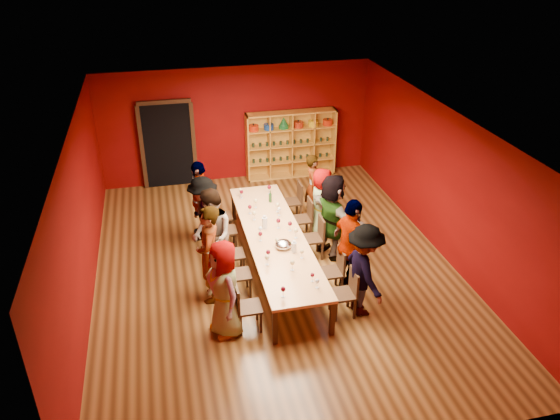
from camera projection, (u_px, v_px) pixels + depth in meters
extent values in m
cube|color=#4E2F14|center=(275.00, 268.00, 10.99)|extent=(7.10, 9.10, 0.02)
cube|color=#5A0404|center=(237.00, 124.00, 14.15)|extent=(7.10, 0.02, 3.00)
cube|color=#5A0404|center=(359.00, 372.00, 6.40)|extent=(7.10, 0.02, 3.00)
cube|color=#5A0404|center=(80.00, 222.00, 9.57)|extent=(0.02, 9.10, 3.00)
cube|color=#5A0404|center=(445.00, 183.00, 10.98)|extent=(0.02, 9.10, 3.00)
cube|color=white|center=(274.00, 125.00, 9.56)|extent=(7.10, 9.10, 0.02)
cube|color=tan|center=(275.00, 237.00, 10.64)|extent=(1.10, 4.50, 0.06)
cube|color=black|center=(275.00, 327.00, 8.86)|extent=(0.08, 0.08, 0.69)
cube|color=black|center=(234.00, 206.00, 12.58)|extent=(0.08, 0.08, 0.69)
cube|color=black|center=(332.00, 318.00, 9.05)|extent=(0.08, 0.08, 0.69)
cube|color=black|center=(275.00, 202.00, 12.78)|extent=(0.08, 0.08, 0.69)
cube|color=black|center=(168.00, 145.00, 13.92)|extent=(1.20, 0.14, 2.20)
cube|color=black|center=(164.00, 102.00, 13.32)|extent=(1.32, 0.06, 0.10)
cube|color=black|center=(142.00, 148.00, 13.73)|extent=(0.10, 0.06, 2.20)
cube|color=black|center=(194.00, 144.00, 13.99)|extent=(0.10, 0.06, 2.20)
cube|color=gold|center=(247.00, 148.00, 14.28)|extent=(0.04, 0.40, 1.80)
cube|color=gold|center=(333.00, 141.00, 14.75)|extent=(0.04, 0.40, 1.80)
cube|color=gold|center=(291.00, 112.00, 14.10)|extent=(2.40, 0.40, 0.04)
cube|color=gold|center=(291.00, 175.00, 14.93)|extent=(2.40, 0.40, 0.04)
cube|color=gold|center=(289.00, 142.00, 14.68)|extent=(2.40, 0.02, 1.80)
cube|color=gold|center=(291.00, 160.00, 14.73)|extent=(2.36, 0.38, 0.03)
cube|color=gold|center=(291.00, 144.00, 14.51)|extent=(2.36, 0.38, 0.03)
cube|color=gold|center=(291.00, 128.00, 14.30)|extent=(2.36, 0.38, 0.03)
cube|color=gold|center=(269.00, 146.00, 14.39)|extent=(0.03, 0.38, 1.76)
cube|color=gold|center=(291.00, 144.00, 14.51)|extent=(0.03, 0.38, 1.76)
cube|color=gold|center=(313.00, 143.00, 14.63)|extent=(0.03, 0.38, 1.76)
cylinder|color=red|center=(254.00, 128.00, 14.06)|extent=(0.26, 0.26, 0.15)
sphere|color=black|center=(254.00, 124.00, 14.02)|extent=(0.05, 0.05, 0.05)
cylinder|color=navy|center=(269.00, 127.00, 14.14)|extent=(0.26, 0.26, 0.15)
sphere|color=black|center=(269.00, 123.00, 14.10)|extent=(0.05, 0.05, 0.05)
cylinder|color=#18612D|center=(284.00, 127.00, 14.24)|extent=(0.26, 0.26, 0.08)
cone|color=#18612D|center=(284.00, 121.00, 14.17)|extent=(0.24, 0.24, 0.22)
cylinder|color=#9F2812|center=(299.00, 124.00, 14.30)|extent=(0.26, 0.26, 0.15)
sphere|color=black|center=(299.00, 121.00, 14.26)|extent=(0.05, 0.05, 0.05)
cylinder|color=yellow|center=(313.00, 123.00, 14.38)|extent=(0.26, 0.26, 0.15)
sphere|color=black|center=(313.00, 120.00, 14.34)|extent=(0.05, 0.05, 0.05)
cylinder|color=red|center=(328.00, 122.00, 14.46)|extent=(0.26, 0.26, 0.15)
sphere|color=black|center=(328.00, 119.00, 14.42)|extent=(0.05, 0.05, 0.05)
cylinder|color=black|center=(254.00, 161.00, 14.49)|extent=(0.07, 0.07, 0.10)
cylinder|color=black|center=(260.00, 161.00, 14.53)|extent=(0.07, 0.07, 0.10)
cylinder|color=black|center=(267.00, 160.00, 14.57)|extent=(0.07, 0.07, 0.10)
cylinder|color=black|center=(274.00, 159.00, 14.60)|extent=(0.07, 0.07, 0.10)
cylinder|color=black|center=(281.00, 159.00, 14.64)|extent=(0.07, 0.07, 0.10)
cylinder|color=black|center=(287.00, 158.00, 14.68)|extent=(0.07, 0.07, 0.10)
cylinder|color=black|center=(294.00, 157.00, 14.71)|extent=(0.07, 0.07, 0.10)
cylinder|color=black|center=(301.00, 157.00, 14.75)|extent=(0.07, 0.07, 0.10)
cylinder|color=black|center=(307.00, 156.00, 14.79)|extent=(0.07, 0.07, 0.10)
cylinder|color=black|center=(314.00, 156.00, 14.83)|extent=(0.07, 0.07, 0.10)
cylinder|color=black|center=(320.00, 155.00, 14.86)|extent=(0.07, 0.07, 0.10)
cylinder|color=black|center=(327.00, 155.00, 14.90)|extent=(0.07, 0.07, 0.10)
cylinder|color=black|center=(253.00, 145.00, 14.28)|extent=(0.07, 0.07, 0.10)
cylinder|color=black|center=(260.00, 145.00, 14.32)|extent=(0.07, 0.07, 0.10)
cylinder|color=black|center=(267.00, 144.00, 14.35)|extent=(0.07, 0.07, 0.10)
cylinder|color=black|center=(274.00, 144.00, 14.39)|extent=(0.07, 0.07, 0.10)
cylinder|color=black|center=(281.00, 143.00, 14.43)|extent=(0.07, 0.07, 0.10)
cylinder|color=black|center=(288.00, 142.00, 14.47)|extent=(0.07, 0.07, 0.10)
cylinder|color=black|center=(294.00, 142.00, 14.50)|extent=(0.07, 0.07, 0.10)
cylinder|color=black|center=(301.00, 141.00, 14.54)|extent=(0.07, 0.07, 0.10)
cylinder|color=black|center=(308.00, 141.00, 14.58)|extent=(0.07, 0.07, 0.10)
cylinder|color=black|center=(314.00, 140.00, 14.61)|extent=(0.07, 0.07, 0.10)
cylinder|color=black|center=(321.00, 140.00, 14.65)|extent=(0.07, 0.07, 0.10)
cylinder|color=black|center=(327.00, 139.00, 14.69)|extent=(0.07, 0.07, 0.10)
cube|color=black|center=(249.00, 307.00, 9.16)|extent=(0.42, 0.42, 0.04)
cube|color=black|center=(237.00, 297.00, 9.01)|extent=(0.04, 0.40, 0.44)
cube|color=black|center=(241.00, 326.00, 9.09)|extent=(0.04, 0.04, 0.41)
cube|color=black|center=(261.00, 323.00, 9.16)|extent=(0.04, 0.04, 0.41)
cube|color=black|center=(238.00, 313.00, 9.38)|extent=(0.04, 0.04, 0.41)
cube|color=black|center=(257.00, 310.00, 9.45)|extent=(0.04, 0.04, 0.41)
imported|color=#48484D|center=(224.00, 289.00, 8.88)|extent=(0.68, 0.95, 1.75)
cube|color=black|center=(239.00, 274.00, 10.02)|extent=(0.42, 0.42, 0.04)
cube|color=black|center=(228.00, 265.00, 9.86)|extent=(0.04, 0.40, 0.44)
cube|color=black|center=(232.00, 291.00, 9.94)|extent=(0.04, 0.04, 0.41)
cube|color=black|center=(250.00, 288.00, 10.01)|extent=(0.04, 0.04, 0.41)
cube|color=black|center=(229.00, 280.00, 10.23)|extent=(0.04, 0.04, 0.41)
cube|color=black|center=(247.00, 278.00, 10.30)|extent=(0.04, 0.04, 0.41)
imported|color=#46464B|center=(209.00, 254.00, 9.67)|extent=(0.63, 0.77, 1.88)
cube|color=black|center=(233.00, 254.00, 10.62)|extent=(0.42, 0.42, 0.04)
cube|color=black|center=(223.00, 245.00, 10.47)|extent=(0.04, 0.40, 0.44)
cube|color=black|center=(226.00, 270.00, 10.54)|extent=(0.04, 0.04, 0.41)
cube|color=black|center=(244.00, 268.00, 10.61)|extent=(0.04, 0.04, 0.41)
cube|color=black|center=(224.00, 260.00, 10.84)|extent=(0.04, 0.04, 0.41)
cube|color=black|center=(241.00, 258.00, 10.90)|extent=(0.04, 0.04, 0.41)
imported|color=silver|center=(212.00, 235.00, 10.31)|extent=(0.64, 0.97, 1.84)
cube|color=black|center=(226.00, 230.00, 11.43)|extent=(0.42, 0.42, 0.04)
cube|color=black|center=(217.00, 221.00, 11.28)|extent=(0.04, 0.40, 0.44)
cube|color=black|center=(220.00, 245.00, 11.36)|extent=(0.04, 0.04, 0.41)
cube|color=black|center=(236.00, 243.00, 11.43)|extent=(0.04, 0.04, 0.41)
cube|color=black|center=(218.00, 236.00, 11.65)|extent=(0.04, 0.04, 0.41)
cube|color=black|center=(234.00, 235.00, 11.72)|extent=(0.04, 0.04, 0.41)
imported|color=#121932|center=(204.00, 215.00, 11.15)|extent=(0.66, 1.16, 1.69)
cube|color=black|center=(222.00, 217.00, 11.97)|extent=(0.42, 0.42, 0.04)
cube|color=black|center=(213.00, 208.00, 11.81)|extent=(0.04, 0.40, 0.44)
cube|color=black|center=(216.00, 230.00, 11.89)|extent=(0.04, 0.04, 0.41)
cube|color=black|center=(232.00, 228.00, 11.96)|extent=(0.04, 0.04, 0.41)
cube|color=black|center=(214.00, 223.00, 12.18)|extent=(0.04, 0.04, 0.41)
cube|color=black|center=(229.00, 221.00, 12.25)|extent=(0.04, 0.04, 0.41)
imported|color=silver|center=(201.00, 200.00, 11.66)|extent=(0.64, 1.11, 1.79)
cube|color=black|center=(343.00, 294.00, 9.49)|extent=(0.42, 0.42, 0.04)
cube|color=black|center=(354.00, 281.00, 9.41)|extent=(0.04, 0.40, 0.44)
cube|color=black|center=(336.00, 312.00, 9.41)|extent=(0.04, 0.04, 0.41)
cube|color=black|center=(355.00, 309.00, 9.48)|extent=(0.04, 0.04, 0.41)
cube|color=black|center=(330.00, 300.00, 9.70)|extent=(0.04, 0.04, 0.41)
cube|color=black|center=(348.00, 297.00, 9.77)|extent=(0.04, 0.04, 0.41)
imported|color=#141537|center=(364.00, 270.00, 9.35)|extent=(0.57, 1.17, 1.74)
cube|color=black|center=(331.00, 272.00, 10.08)|extent=(0.42, 0.42, 0.04)
cube|color=black|center=(341.00, 260.00, 10.00)|extent=(0.04, 0.40, 0.44)
cube|color=black|center=(324.00, 289.00, 10.00)|extent=(0.04, 0.04, 0.41)
cube|color=black|center=(342.00, 286.00, 10.07)|extent=(0.04, 0.04, 0.41)
cube|color=black|center=(319.00, 278.00, 10.29)|extent=(0.04, 0.04, 0.41)
cube|color=black|center=(336.00, 276.00, 10.36)|extent=(0.04, 0.04, 0.41)
imported|color=silver|center=(351.00, 246.00, 9.91)|extent=(0.69, 1.17, 1.88)
cube|color=black|center=(312.00, 239.00, 11.14)|extent=(0.42, 0.42, 0.04)
cube|color=black|center=(321.00, 227.00, 11.06)|extent=(0.04, 0.40, 0.44)
cube|color=black|center=(306.00, 253.00, 11.06)|extent=(0.04, 0.04, 0.41)
cube|color=black|center=(322.00, 251.00, 11.13)|extent=(0.04, 0.04, 0.41)
cube|color=black|center=(302.00, 245.00, 11.36)|extent=(0.04, 0.04, 0.41)
cube|color=black|center=(317.00, 243.00, 11.42)|extent=(0.04, 0.04, 0.41)
imported|color=#47484C|center=(332.00, 216.00, 11.00)|extent=(0.97, 1.74, 1.81)
cube|color=black|center=(301.00, 219.00, 11.86)|extent=(0.42, 0.42, 0.04)
cube|color=black|center=(310.00, 209.00, 11.78)|extent=(0.04, 0.40, 0.44)
cube|color=black|center=(296.00, 233.00, 11.78)|extent=(0.04, 0.04, 0.41)
cube|color=black|center=(311.00, 231.00, 11.85)|extent=(0.04, 0.04, 0.41)
cube|color=black|center=(292.00, 225.00, 12.07)|extent=(0.04, 0.04, 0.41)
cube|color=black|center=(307.00, 224.00, 12.14)|extent=(0.04, 0.04, 0.41)
imported|color=#5B85BC|center=(322.00, 203.00, 11.78)|extent=(0.56, 0.83, 1.57)
cube|color=black|center=(292.00, 202.00, 12.59)|extent=(0.42, 0.42, 0.04)
cube|color=black|center=(300.00, 192.00, 12.52)|extent=(0.04, 0.40, 0.44)
cube|color=black|center=(286.00, 215.00, 12.52)|extent=(0.04, 0.04, 0.41)
cube|color=black|center=(301.00, 213.00, 12.58)|extent=(0.04, 0.04, 0.41)
cube|color=black|center=(283.00, 208.00, 12.81)|extent=(0.04, 0.04, 0.41)
cube|color=black|center=(297.00, 206.00, 12.88)|extent=(0.04, 0.04, 0.41)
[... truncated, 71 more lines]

